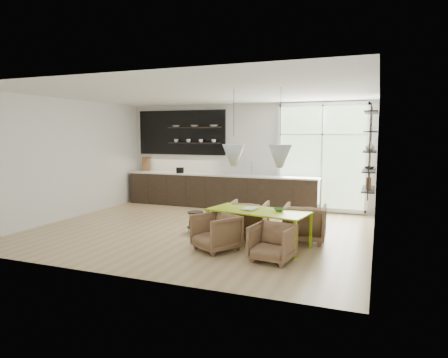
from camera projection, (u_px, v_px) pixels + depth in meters
room at (242, 160)px, 9.24m from camera, size 7.02×6.01×2.91m
kitchen_run at (217, 186)px, 11.27m from camera, size 5.54×0.69×2.75m
right_shelving at (370, 154)px, 8.29m from camera, size 0.26×1.22×1.90m
dining_table at (258, 213)px, 7.30m from camera, size 1.95×1.15×0.67m
armchair_back_left at (249, 218)px, 8.16m from camera, size 0.80×0.82×0.69m
armchair_back_right at (305, 223)px, 7.66m from camera, size 0.82×0.84×0.72m
armchair_front_left at (216, 232)px, 7.06m from camera, size 0.96×0.97×0.65m
armchair_front_right at (272, 243)px, 6.46m from camera, size 0.73×0.75×0.60m
wire_stool at (195, 219)px, 8.30m from camera, size 0.35×0.35×0.45m
table_book at (244, 208)px, 7.42m from camera, size 0.27×0.34×0.03m
table_bowl at (279, 209)px, 7.22m from camera, size 0.26×0.26×0.06m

